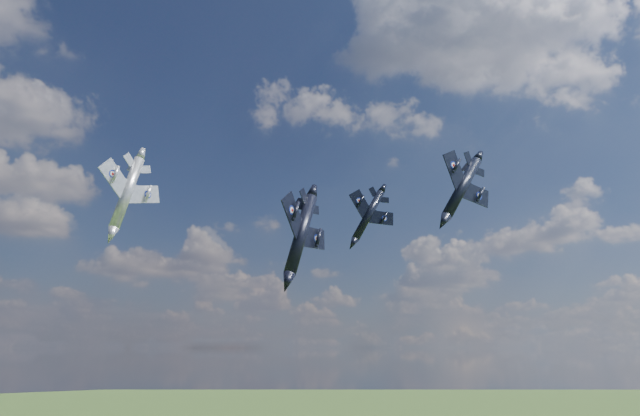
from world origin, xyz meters
TOP-DOWN VIEW (x-y plane):
  - jet_lead_navy at (-2.03, 10.81)m, footprint 15.48×17.48m
  - jet_right_navy at (13.52, 0.46)m, footprint 9.19×12.99m
  - jet_high_navy at (27.71, 34.13)m, footprint 13.38×16.05m
  - jet_left_silver at (-17.72, 24.23)m, footprint 12.44×14.79m

SIDE VIEW (x-z plane):
  - jet_lead_navy at x=-2.03m, z-range 74.37..81.47m
  - jet_left_silver at x=-17.72m, z-range 80.54..85.81m
  - jet_right_navy at x=13.52m, z-range 79.72..87.35m
  - jet_high_navy at x=27.71m, z-range 84.08..91.55m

